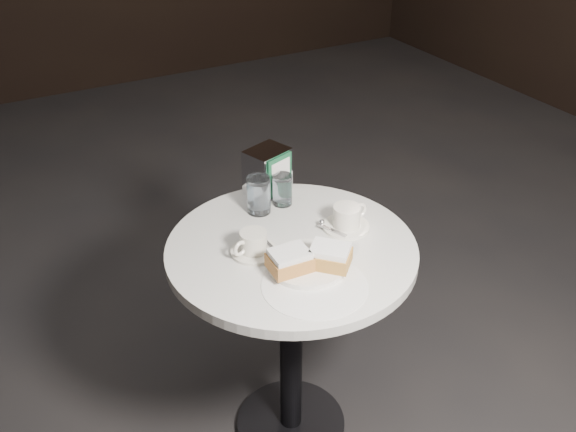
{
  "coord_description": "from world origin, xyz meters",
  "views": [
    {
      "loc": [
        -0.71,
        -1.28,
        1.76
      ],
      "look_at": [
        0.0,
        0.02,
        0.83
      ],
      "focal_mm": 40.0,
      "sensor_mm": 36.0,
      "label": 1
    }
  ],
  "objects_px": {
    "water_glass_left": "(259,195)",
    "napkin_dispenser": "(268,171)",
    "water_glass_right": "(282,190)",
    "coffee_cup_left": "(253,244)",
    "cafe_table": "(291,301)",
    "beignet_plate": "(309,261)",
    "coffee_cup_right": "(347,219)"
  },
  "relations": [
    {
      "from": "beignet_plate",
      "to": "cafe_table",
      "type": "bearing_deg",
      "value": 83.21
    },
    {
      "from": "water_glass_left",
      "to": "coffee_cup_left",
      "type": "bearing_deg",
      "value": -120.78
    },
    {
      "from": "coffee_cup_right",
      "to": "napkin_dispenser",
      "type": "xyz_separation_m",
      "value": [
        -0.1,
        0.29,
        0.04
      ]
    },
    {
      "from": "beignet_plate",
      "to": "coffee_cup_left",
      "type": "bearing_deg",
      "value": 124.81
    },
    {
      "from": "cafe_table",
      "to": "napkin_dispenser",
      "type": "relative_size",
      "value": 4.93
    },
    {
      "from": "water_glass_right",
      "to": "napkin_dispenser",
      "type": "relative_size",
      "value": 0.64
    },
    {
      "from": "cafe_table",
      "to": "water_glass_left",
      "type": "distance_m",
      "value": 0.33
    },
    {
      "from": "coffee_cup_right",
      "to": "water_glass_right",
      "type": "height_order",
      "value": "water_glass_right"
    },
    {
      "from": "water_glass_right",
      "to": "water_glass_left",
      "type": "bearing_deg",
      "value": -174.94
    },
    {
      "from": "cafe_table",
      "to": "napkin_dispenser",
      "type": "distance_m",
      "value": 0.41
    },
    {
      "from": "coffee_cup_right",
      "to": "water_glass_right",
      "type": "bearing_deg",
      "value": 106.99
    },
    {
      "from": "coffee_cup_left",
      "to": "napkin_dispenser",
      "type": "xyz_separation_m",
      "value": [
        0.19,
        0.28,
        0.05
      ]
    },
    {
      "from": "water_glass_left",
      "to": "napkin_dispenser",
      "type": "distance_m",
      "value": 0.12
    },
    {
      "from": "beignet_plate",
      "to": "water_glass_right",
      "type": "relative_size",
      "value": 2.81
    },
    {
      "from": "water_glass_right",
      "to": "coffee_cup_left",
      "type": "bearing_deg",
      "value": -135.11
    },
    {
      "from": "beignet_plate",
      "to": "coffee_cup_right",
      "type": "distance_m",
      "value": 0.23
    },
    {
      "from": "water_glass_left",
      "to": "napkin_dispenser",
      "type": "height_order",
      "value": "napkin_dispenser"
    },
    {
      "from": "cafe_table",
      "to": "coffee_cup_right",
      "type": "bearing_deg",
      "value": 0.75
    },
    {
      "from": "beignet_plate",
      "to": "napkin_dispenser",
      "type": "height_order",
      "value": "napkin_dispenser"
    },
    {
      "from": "beignet_plate",
      "to": "water_glass_left",
      "type": "bearing_deg",
      "value": 87.12
    },
    {
      "from": "cafe_table",
      "to": "coffee_cup_left",
      "type": "height_order",
      "value": "coffee_cup_left"
    },
    {
      "from": "coffee_cup_right",
      "to": "napkin_dispenser",
      "type": "distance_m",
      "value": 0.31
    },
    {
      "from": "water_glass_left",
      "to": "coffee_cup_right",
      "type": "bearing_deg",
      "value": -48.27
    },
    {
      "from": "cafe_table",
      "to": "water_glass_left",
      "type": "relative_size",
      "value": 6.52
    },
    {
      "from": "cafe_table",
      "to": "beignet_plate",
      "type": "bearing_deg",
      "value": -96.79
    },
    {
      "from": "cafe_table",
      "to": "beignet_plate",
      "type": "relative_size",
      "value": 2.73
    },
    {
      "from": "cafe_table",
      "to": "water_glass_left",
      "type": "xyz_separation_m",
      "value": [
        0.0,
        0.2,
        0.25
      ]
    },
    {
      "from": "water_glass_left",
      "to": "napkin_dispenser",
      "type": "relative_size",
      "value": 0.76
    },
    {
      "from": "coffee_cup_left",
      "to": "cafe_table",
      "type": "bearing_deg",
      "value": -26.02
    },
    {
      "from": "beignet_plate",
      "to": "water_glass_right",
      "type": "height_order",
      "value": "water_glass_right"
    },
    {
      "from": "beignet_plate",
      "to": "coffee_cup_right",
      "type": "height_order",
      "value": "same"
    },
    {
      "from": "coffee_cup_left",
      "to": "napkin_dispenser",
      "type": "distance_m",
      "value": 0.34
    }
  ]
}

